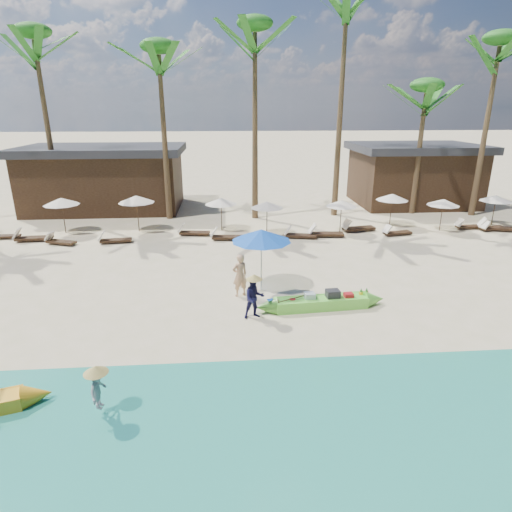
{
  "coord_description": "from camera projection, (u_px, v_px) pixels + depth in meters",
  "views": [
    {
      "loc": [
        0.16,
        -12.93,
        6.79
      ],
      "look_at": [
        1.3,
        2.0,
        1.56
      ],
      "focal_mm": 30.0,
      "sensor_mm": 36.0,
      "label": 1
    }
  ],
  "objects": [
    {
      "name": "palm_4",
      "position": [
        255.0,
        58.0,
        24.63
      ],
      "size": [
        2.08,
        2.08,
        11.7
      ],
      "color": "brown",
      "rests_on": "ground"
    },
    {
      "name": "tourist",
      "position": [
        240.0,
        275.0,
        16.01
      ],
      "size": [
        0.72,
        0.61,
        1.66
      ],
      "primitive_type": "imported",
      "rotation": [
        0.0,
        0.0,
        3.57
      ],
      "color": "tan",
      "rests_on": "ground"
    },
    {
      "name": "lounger_9_left",
      "position": [
        468.0,
        226.0,
        25.12
      ],
      "size": [
        1.69,
        0.62,
        0.56
      ],
      "rotation": [
        0.0,
        0.0,
        0.07
      ],
      "color": "#392617",
      "rests_on": "ground"
    },
    {
      "name": "palm_2",
      "position": [
        38.0,
        63.0,
        24.82
      ],
      "size": [
        2.08,
        2.08,
        11.33
      ],
      "color": "brown",
      "rests_on": "ground"
    },
    {
      "name": "resort_parasol_8",
      "position": [
        392.0,
        197.0,
        25.29
      ],
      "size": [
        1.89,
        1.89,
        1.94
      ],
      "color": "#392617",
      "rests_on": "ground"
    },
    {
      "name": "blue_umbrella",
      "position": [
        261.0,
        235.0,
        16.1
      ],
      "size": [
        2.28,
        2.28,
        2.45
      ],
      "color": "#99999E",
      "rests_on": "ground"
    },
    {
      "name": "lounger_7_left",
      "position": [
        324.0,
        233.0,
        23.57
      ],
      "size": [
        1.96,
        0.72,
        0.65
      ],
      "rotation": [
        0.0,
        0.0,
        -0.07
      ],
      "color": "#392617",
      "rests_on": "ground"
    },
    {
      "name": "resort_parasol_5",
      "position": [
        221.0,
        201.0,
        24.35
      ],
      "size": [
        1.85,
        1.85,
        1.91
      ],
      "color": "#392617",
      "rests_on": "ground"
    },
    {
      "name": "lounger_4_right",
      "position": [
        113.0,
        240.0,
        22.5
      ],
      "size": [
        1.73,
        0.71,
        0.57
      ],
      "rotation": [
        0.0,
        0.0,
        0.11
      ],
      "color": "#392617",
      "rests_on": "ground"
    },
    {
      "name": "lounger_7_right",
      "position": [
        357.0,
        228.0,
        24.62
      ],
      "size": [
        2.03,
        0.95,
        0.66
      ],
      "rotation": [
        0.0,
        0.0,
        0.18
      ],
      "color": "#392617",
      "rests_on": "ground"
    },
    {
      "name": "vendor_yellow",
      "position": [
        98.0,
        389.0,
        9.79
      ],
      "size": [
        0.45,
        0.69,
        0.99
      ],
      "primitive_type": "imported",
      "rotation": [
        0.0,
        0.0,
        1.44
      ],
      "color": "gray",
      "rests_on": "ground"
    },
    {
      "name": "lounger_3_left",
      "position": [
        2.0,
        235.0,
        23.24
      ],
      "size": [
        1.63,
        0.55,
        0.55
      ],
      "rotation": [
        0.0,
        0.0,
        0.03
      ],
      "color": "#392617",
      "rests_on": "ground"
    },
    {
      "name": "resort_parasol_4",
      "position": [
        136.0,
        199.0,
        24.1
      ],
      "size": [
        2.03,
        2.03,
        2.09
      ],
      "color": "#392617",
      "rests_on": "ground"
    },
    {
      "name": "palm_3",
      "position": [
        160.0,
        74.0,
        24.77
      ],
      "size": [
        2.08,
        2.08,
        10.52
      ],
      "color": "brown",
      "rests_on": "ground"
    },
    {
      "name": "lounger_6_left",
      "position": [
        225.0,
        236.0,
        23.04
      ],
      "size": [
        1.84,
        0.71,
        0.61
      ],
      "rotation": [
        0.0,
        0.0,
        -0.09
      ],
      "color": "#392617",
      "rests_on": "ground"
    },
    {
      "name": "pavilion_east",
      "position": [
        413.0,
        174.0,
        31.15
      ],
      "size": [
        8.8,
        6.6,
        4.3
      ],
      "color": "#392617",
      "rests_on": "ground"
    },
    {
      "name": "lounger_6_right",
      "position": [
        299.0,
        235.0,
        23.35
      ],
      "size": [
        1.82,
        0.88,
        0.59
      ],
      "rotation": [
        0.0,
        0.0,
        -0.2
      ],
      "color": "#392617",
      "rests_on": "ground"
    },
    {
      "name": "lounger_5_left",
      "position": [
        192.0,
        232.0,
        23.86
      ],
      "size": [
        1.79,
        0.75,
        0.59
      ],
      "rotation": [
        0.0,
        0.0,
        -0.12
      ],
      "color": "#392617",
      "rests_on": "ground"
    },
    {
      "name": "resort_parasol_7",
      "position": [
        342.0,
        203.0,
        24.07
      ],
      "size": [
        1.79,
        1.79,
        1.84
      ],
      "color": "#392617",
      "rests_on": "ground"
    },
    {
      "name": "vendor_green",
      "position": [
        254.0,
        298.0,
        14.35
      ],
      "size": [
        0.81,
        0.69,
        1.46
      ],
      "primitive_type": "imported",
      "rotation": [
        0.0,
        0.0,
        0.21
      ],
      "color": "#16153C",
      "rests_on": "ground"
    },
    {
      "name": "resort_parasol_3",
      "position": [
        61.0,
        201.0,
        23.81
      ],
      "size": [
        1.96,
        1.96,
        2.02
      ],
      "color": "#392617",
      "rests_on": "ground"
    },
    {
      "name": "wet_sand_strip",
      "position": [
        222.0,
        424.0,
        9.69
      ],
      "size": [
        240.0,
        4.5,
        0.01
      ],
      "primitive_type": "cube",
      "color": "tan",
      "rests_on": "ground"
    },
    {
      "name": "green_canoe",
      "position": [
        321.0,
        302.0,
        15.19
      ],
      "size": [
        5.27,
        0.95,
        0.67
      ],
      "rotation": [
        0.0,
        0.0,
        0.08
      ],
      "color": "#6EDD43",
      "rests_on": "ground"
    },
    {
      "name": "resort_parasol_9",
      "position": [
        443.0,
        202.0,
        24.26
      ],
      "size": [
        1.8,
        1.8,
        1.86
      ],
      "color": "#392617",
      "rests_on": "ground"
    },
    {
      "name": "resort_parasol_6",
      "position": [
        267.0,
        205.0,
        23.48
      ],
      "size": [
        1.85,
        1.85,
        1.9
      ],
      "color": "#392617",
      "rests_on": "ground"
    },
    {
      "name": "resort_parasol_10",
      "position": [
        496.0,
        198.0,
        25.28
      ],
      "size": [
        1.82,
        1.82,
        1.87
      ],
      "color": "#392617",
      "rests_on": "ground"
    },
    {
      "name": "pavilion_west",
      "position": [
        105.0,
        177.0,
        29.58
      ],
      "size": [
        10.8,
        6.6,
        4.3
      ],
      "color": "#392617",
      "rests_on": "ground"
    },
    {
      "name": "lounger_4_left",
      "position": [
        59.0,
        241.0,
        22.29
      ],
      "size": [
        1.71,
        1.03,
        0.56
      ],
      "rotation": [
        0.0,
        0.0,
        -0.35
      ],
      "color": "#392617",
      "rests_on": "ground"
    },
    {
      "name": "palm_5",
      "position": [
        345.0,
        34.0,
        24.9
      ],
      "size": [
        2.08,
        2.08,
        13.6
      ],
      "color": "brown",
      "rests_on": "ground"
    },
    {
      "name": "lounger_8_left",
      "position": [
        396.0,
        232.0,
        23.86
      ],
      "size": [
        1.72,
        0.8,
        0.56
      ],
      "rotation": [
        0.0,
        0.0,
        0.18
      ],
      "color": "#392617",
      "rests_on": "ground"
    },
    {
      "name": "palm_6",
      "position": [
        425.0,
        103.0,
        26.66
      ],
      "size": [
        2.08,
        2.08,
        8.51
      ],
      "color": "brown",
      "rests_on": "ground"
    },
    {
      "name": "lounger_9_right",
      "position": [
        494.0,
        227.0,
        24.77
      ],
      "size": [
        1.99,
        1.13,
        0.65
      ],
      "rotation": [
        0.0,
        0.0,
        -0.31
      ],
      "color": "#392617",
      "rests_on": "ground"
    },
    {
      "name": "ground",
      "position": [
        222.0,
        320.0,
        14.39
      ],
      "size": [
        240.0,
        240.0,
        0.0
      ],
      "primitive_type": "plane",
      "color": "beige",
      "rests_on": "ground"
    },
    {
      "name": "lounger_10_left",
      "position": [
        491.0,
        227.0,
        24.79
      ],
      "size": [
        1.72,
        0.91,
        0.56
      ],
      "rotation": [
        0.0,
        0.0,
        0.26
      ],
      "color": "#392617",
      "rests_on": "ground"
    },
    {
      "name": "palm_7",
      "position": [
        496.0,
        68.0,
        25.49
      ],
      "size": [
        2.08,
        2.08,
        11.08
      ],
      "color": "brown",
      "rests_on": "ground"
    },
    {
      "name": "lounger_3_right",
      "position": [
        31.0,
        237.0,
        22.8
      ],
      "size": [
        1.98,
        0.75,
        0.66
      ],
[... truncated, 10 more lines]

